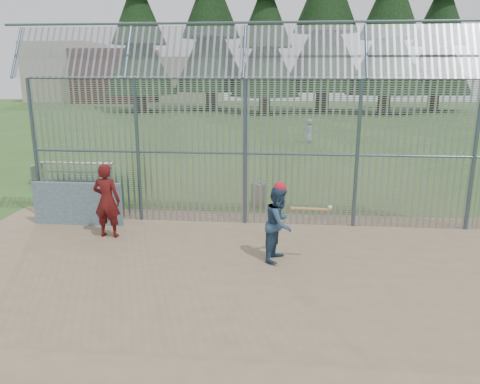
# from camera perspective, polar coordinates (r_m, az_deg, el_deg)

# --- Properties ---
(ground) EXTENTS (120.00, 120.00, 0.00)m
(ground) POSITION_cam_1_polar(r_m,az_deg,el_deg) (10.02, -1.09, -10.11)
(ground) COLOR #2D511E
(ground) RESTS_ON ground
(dirt_infield) EXTENTS (14.00, 10.00, 0.02)m
(dirt_infield) POSITION_cam_1_polar(r_m,az_deg,el_deg) (9.56, -1.44, -11.30)
(dirt_infield) COLOR #756047
(dirt_infield) RESTS_ON ground
(dugout_wall) EXTENTS (2.50, 0.12, 1.20)m
(dugout_wall) POSITION_cam_1_polar(r_m,az_deg,el_deg) (13.68, -19.19, -1.36)
(dugout_wall) COLOR #38566B
(dugout_wall) RESTS_ON dirt_infield
(batter) EXTENTS (0.86, 0.98, 1.70)m
(batter) POSITION_cam_1_polar(r_m,az_deg,el_deg) (10.50, 4.79, -3.87)
(batter) COLOR navy
(batter) RESTS_ON dirt_infield
(onlooker) EXTENTS (0.73, 0.51, 1.92)m
(onlooker) POSITION_cam_1_polar(r_m,az_deg,el_deg) (12.37, -15.93, -1.01)
(onlooker) COLOR maroon
(onlooker) RESTS_ON dirt_infield
(bg_kid_standing) EXTENTS (0.82, 0.64, 1.47)m
(bg_kid_standing) POSITION_cam_1_polar(r_m,az_deg,el_deg) (28.25, 8.39, 7.40)
(bg_kid_standing) COLOR gray
(bg_kid_standing) RESTS_ON ground
(batting_gear) EXTENTS (1.27, 0.36, 0.61)m
(batting_gear) POSITION_cam_1_polar(r_m,az_deg,el_deg) (10.26, 5.66, 0.01)
(batting_gear) COLOR red
(batting_gear) RESTS_ON ground
(trash_can) EXTENTS (0.56, 0.56, 0.82)m
(trash_can) POSITION_cam_1_polar(r_m,az_deg,el_deg) (14.85, 2.28, -0.28)
(trash_can) COLOR gray
(trash_can) RESTS_ON ground
(bleacher) EXTENTS (3.00, 0.95, 0.72)m
(bleacher) POSITION_cam_1_polar(r_m,az_deg,el_deg) (19.06, -19.80, 2.28)
(bleacher) COLOR slate
(bleacher) RESTS_ON ground
(backstop_fence) EXTENTS (20.09, 0.81, 5.30)m
(backstop_fence) POSITION_cam_1_polar(r_m,az_deg,el_deg) (12.63, 8.87, 6.10)
(backstop_fence) COLOR #47566B
(backstop_fence) RESTS_ON ground
(conifer_row) EXTENTS (38.48, 12.26, 20.20)m
(conifer_row) POSITION_cam_1_polar(r_m,az_deg,el_deg) (50.99, 6.85, 21.96)
(conifer_row) COLOR #332319
(conifer_row) RESTS_ON ground
(distant_buildings) EXTENTS (26.50, 10.50, 8.00)m
(distant_buildings) POSITION_cam_1_polar(r_m,az_deg,el_deg) (69.87, -15.33, 13.58)
(distant_buildings) COLOR brown
(distant_buildings) RESTS_ON ground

